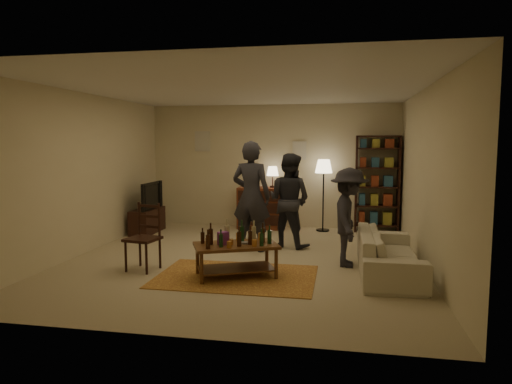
% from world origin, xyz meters
% --- Properties ---
extents(floor, '(6.00, 6.00, 0.00)m').
position_xyz_m(floor, '(0.00, 0.00, 0.00)').
color(floor, '#C6B793').
rests_on(floor, ground).
extents(room_shell, '(6.00, 6.00, 6.00)m').
position_xyz_m(room_shell, '(-0.65, 2.98, 1.81)').
color(room_shell, beige).
rests_on(room_shell, ground).
extents(rug, '(2.20, 1.50, 0.01)m').
position_xyz_m(rug, '(0.09, -0.95, 0.01)').
color(rug, brown).
rests_on(rug, ground).
extents(coffee_table, '(1.29, 1.03, 0.81)m').
position_xyz_m(coffee_table, '(0.09, -0.95, 0.41)').
color(coffee_table, brown).
rests_on(coffee_table, ground).
extents(dining_chair, '(0.50, 0.50, 1.00)m').
position_xyz_m(dining_chair, '(-1.32, -0.81, 0.53)').
color(dining_chair, black).
rests_on(dining_chair, ground).
extents(tv_stand, '(0.40, 1.00, 1.06)m').
position_xyz_m(tv_stand, '(-2.44, 1.80, 0.38)').
color(tv_stand, black).
rests_on(tv_stand, ground).
extents(dresser, '(1.00, 0.50, 1.36)m').
position_xyz_m(dresser, '(-0.19, 2.71, 0.48)').
color(dresser, brown).
rests_on(dresser, ground).
extents(bookshelf, '(0.90, 0.34, 2.02)m').
position_xyz_m(bookshelf, '(2.25, 2.78, 1.03)').
color(bookshelf, black).
rests_on(bookshelf, ground).
extents(floor_lamp, '(0.36, 0.36, 1.52)m').
position_xyz_m(floor_lamp, '(1.14, 2.65, 1.28)').
color(floor_lamp, black).
rests_on(floor_lamp, ground).
extents(sofa, '(0.81, 2.08, 0.61)m').
position_xyz_m(sofa, '(2.20, -0.40, 0.30)').
color(sofa, beige).
rests_on(sofa, ground).
extents(person_left, '(0.76, 0.57, 1.90)m').
position_xyz_m(person_left, '(-0.01, 0.64, 0.95)').
color(person_left, '#282830').
rests_on(person_left, ground).
extents(person_right, '(1.00, 0.91, 1.68)m').
position_xyz_m(person_right, '(0.60, 1.07, 0.84)').
color(person_right, '#292A32').
rests_on(person_right, ground).
extents(person_by_sofa, '(0.57, 0.98, 1.50)m').
position_xyz_m(person_by_sofa, '(1.63, -0.08, 0.75)').
color(person_by_sofa, '#27262E').
rests_on(person_by_sofa, ground).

